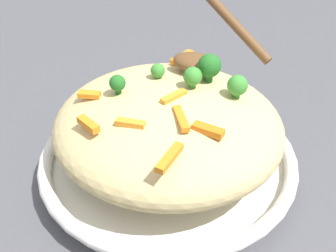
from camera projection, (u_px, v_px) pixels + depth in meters
ground_plane at (168, 169)px, 0.49m from camera, size 2.40×2.40×0.00m
serving_bowl at (168, 158)px, 0.48m from camera, size 0.32×0.32×0.04m
pasta_mound at (168, 124)px, 0.45m from camera, size 0.27×0.26×0.09m
carrot_piece_0 at (181, 118)px, 0.39m from camera, size 0.03×0.04×0.01m
carrot_piece_1 at (89, 94)px, 0.43m from camera, size 0.03×0.02×0.01m
carrot_piece_2 at (174, 97)px, 0.42m from camera, size 0.02×0.03×0.01m
carrot_piece_3 at (88, 124)px, 0.39m from camera, size 0.03×0.02×0.01m
carrot_piece_4 at (208, 130)px, 0.38m from camera, size 0.03×0.01×0.01m
carrot_piece_5 at (130, 123)px, 0.39m from camera, size 0.03×0.02×0.01m
carrot_piece_6 at (170, 157)px, 0.34m from camera, size 0.01×0.04×0.01m
carrot_piece_7 at (182, 57)px, 0.51m from camera, size 0.02×0.04×0.01m
broccoli_floret_0 at (117, 83)px, 0.43m from camera, size 0.02×0.02×0.02m
broccoli_floret_1 at (193, 77)px, 0.43m from camera, size 0.02×0.02×0.03m
broccoli_floret_2 at (237, 86)px, 0.42m from camera, size 0.02×0.02×0.03m
broccoli_floret_3 at (158, 71)px, 0.45m from camera, size 0.02×0.02×0.02m
broccoli_floret_4 at (209, 66)px, 0.44m from camera, size 0.03×0.03×0.04m
serving_spoon at (205, 46)px, 0.48m from camera, size 0.14×0.11×0.09m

